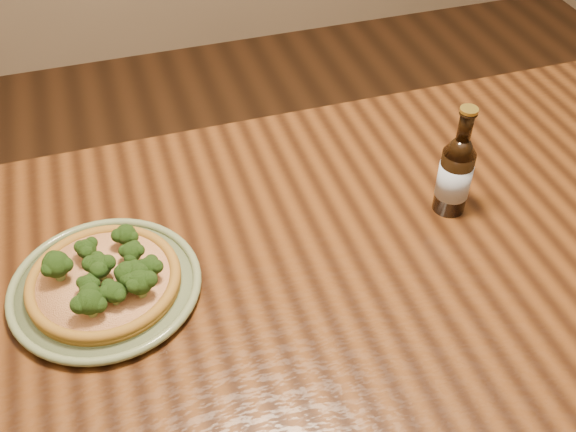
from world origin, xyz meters
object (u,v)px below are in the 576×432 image
object	(u,v)px
table	(367,298)
pizza	(104,279)
plate	(105,286)
beer_bottle	(455,174)

from	to	relation	value
table	pizza	bearing A→B (deg)	171.35
table	pizza	xyz separation A→B (m)	(-0.42, 0.06, 0.12)
table	plate	xyz separation A→B (m)	(-0.42, 0.07, 0.10)
table	beer_bottle	distance (m)	0.26
pizza	beer_bottle	distance (m)	0.60
plate	beer_bottle	world-z (taller)	beer_bottle
plate	beer_bottle	size ratio (longest dim) A/B	1.43
beer_bottle	pizza	bearing A→B (deg)	-163.12
pizza	beer_bottle	xyz separation A→B (m)	(0.60, 0.02, 0.05)
plate	table	bearing A→B (deg)	-8.93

